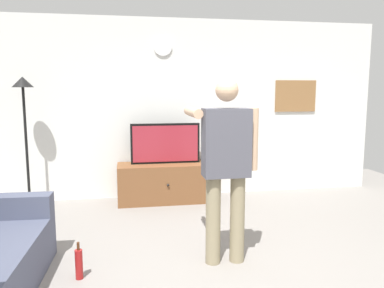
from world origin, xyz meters
name	(u,v)px	position (x,y,z in m)	size (l,w,h in m)	color
ground_plane	(224,288)	(0.00, 0.00, 0.00)	(8.40, 8.40, 0.00)	gray
back_wall	(177,109)	(0.00, 2.95, 1.35)	(6.40, 0.10, 2.70)	silver
tv_stand	(166,182)	(-0.21, 2.60, 0.28)	(1.41, 0.54, 0.57)	brown
television	(165,143)	(-0.21, 2.65, 0.86)	(1.01, 0.07, 0.59)	black
wall_clock	(163,47)	(-0.21, 2.89, 2.28)	(0.27, 0.27, 0.03)	white
framed_picture	(295,96)	(1.91, 2.90, 1.54)	(0.68, 0.04, 0.50)	olive
floor_lamp	(25,116)	(-2.11, 2.54, 1.30)	(0.32, 0.32, 1.81)	black
person_standing_nearer_lamp	(226,160)	(0.13, 0.50, 0.99)	(0.61, 0.78, 1.74)	gray
beverage_bottle	(79,264)	(-1.21, 0.38, 0.14)	(0.07, 0.07, 0.33)	maroon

